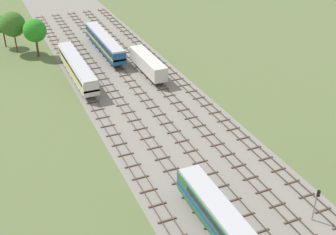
{
  "coord_description": "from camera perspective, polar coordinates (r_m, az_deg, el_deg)",
  "views": [
    {
      "loc": [
        -24.58,
        -7.27,
        36.01
      ],
      "look_at": [
        0.0,
        48.81,
        1.5
      ],
      "focal_mm": 46.79,
      "sensor_mm": 36.0,
      "label": 1
    }
  ],
  "objects": [
    {
      "name": "track_centre",
      "position": [
        79.15,
        0.62,
        2.45
      ],
      "size": [
        2.4,
        126.0,
        0.29
      ],
      "color": "#47382D",
      "rests_on": "ground"
    },
    {
      "name": "passenger_coach_far_left_mid",
      "position": [
        88.07,
        -11.78,
        6.48
      ],
      "size": [
        2.96,
        22.0,
        3.8
      ],
      "color": "beige",
      "rests_on": "ground"
    },
    {
      "name": "ground_plane",
      "position": [
        76.84,
        -2.15,
        1.43
      ],
      "size": [
        480.0,
        480.0,
        0.0
      ],
      "primitive_type": "plane",
      "color": "#5B6B3D"
    },
    {
      "name": "track_centre_left",
      "position": [
        77.6,
        -2.43,
        1.84
      ],
      "size": [
        2.4,
        126.0,
        0.29
      ],
      "color": "#47382D",
      "rests_on": "ground"
    },
    {
      "name": "track_left",
      "position": [
        76.29,
        -5.58,
        1.2
      ],
      "size": [
        2.4,
        126.0,
        0.29
      ],
      "color": "#47382D",
      "rests_on": "ground"
    },
    {
      "name": "diesel_railcar_left_nearest",
      "position": [
        48.84,
        7.97,
        -14.12
      ],
      "size": [
        2.96,
        20.5,
        3.8
      ],
      "color": "#286638",
      "rests_on": "ground"
    },
    {
      "name": "track_far_left",
      "position": [
        75.23,
        -8.84,
        0.54
      ],
      "size": [
        2.4,
        126.0,
        0.29
      ],
      "color": "#47382D",
      "rests_on": "ground"
    },
    {
      "name": "passenger_coach_centre_left_midfar",
      "position": [
        100.69,
        -8.29,
        9.72
      ],
      "size": [
        2.96,
        22.0,
        3.8
      ],
      "color": "#194C8C",
      "rests_on": "ground"
    },
    {
      "name": "track_centre_right",
      "position": [
        80.92,
        3.54,
        3.03
      ],
      "size": [
        2.4,
        126.0,
        0.29
      ],
      "color": "#47382D",
      "rests_on": "ground"
    },
    {
      "name": "freight_boxcar_centre_near",
      "position": [
        88.41,
        -2.63,
        7.06
      ],
      "size": [
        2.87,
        14.0,
        3.6
      ],
      "color": "beige",
      "rests_on": "ground"
    },
    {
      "name": "lineside_tree_1",
      "position": [
        104.55,
        -19.6,
        11.37
      ],
      "size": [
        5.56,
        5.56,
        9.35
      ],
      "color": "#4C331E",
      "rests_on": "ground"
    },
    {
      "name": "signal_post_nearest",
      "position": [
        53.99,
        18.76,
        -10.22
      ],
      "size": [
        0.28,
        0.47,
        4.6
      ],
      "color": "gray",
      "rests_on": "ground"
    },
    {
      "name": "lineside_tree_2",
      "position": [
        109.54,
        -20.83,
        11.28
      ],
      "size": [
        4.06,
        4.06,
        7.43
      ],
      "color": "#4C331E",
      "rests_on": "ground"
    },
    {
      "name": "ballast_bed",
      "position": [
        76.84,
        -2.15,
        1.44
      ],
      "size": [
        22.06,
        176.0,
        0.01
      ],
      "primitive_type": "cube",
      "color": "gray",
      "rests_on": "ground"
    },
    {
      "name": "lineside_tree_0",
      "position": [
        100.81,
        -16.97,
        10.77
      ],
      "size": [
        5.05,
        5.05,
        8.47
      ],
      "color": "#4C331E",
      "rests_on": "ground"
    }
  ]
}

